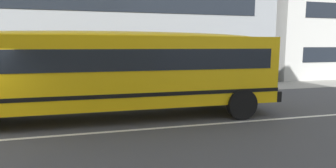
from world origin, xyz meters
name	(u,v)px	position (x,y,z in m)	size (l,w,h in m)	color
sidewalk_far	(28,96)	(0.00, 7.27, 0.01)	(120.00, 3.00, 0.01)	gray
school_bus	(102,67)	(3.67, 1.73, 1.83)	(13.80, 3.35, 3.08)	yellow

